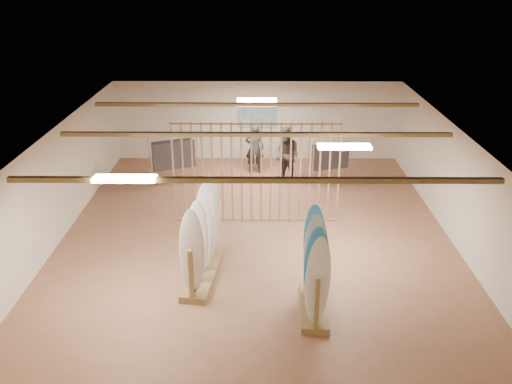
{
  "coord_description": "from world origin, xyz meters",
  "views": [
    {
      "loc": [
        0.09,
        -12.63,
        6.55
      ],
      "look_at": [
        0.0,
        0.0,
        1.2
      ],
      "focal_mm": 38.0,
      "sensor_mm": 36.0,
      "label": 1
    }
  ],
  "objects_px": {
    "shopper_a": "(255,145)",
    "shopper_b": "(287,152)",
    "rack_left": "(203,249)",
    "clothing_rack_b": "(330,156)",
    "clothing_rack_a": "(173,154)",
    "rack_right": "(315,281)"
  },
  "relations": [
    {
      "from": "rack_left",
      "to": "clothing_rack_a",
      "type": "xyz_separation_m",
      "value": [
        -1.47,
        5.58,
        0.29
      ]
    },
    {
      "from": "rack_left",
      "to": "shopper_b",
      "type": "relative_size",
      "value": 1.09
    },
    {
      "from": "shopper_b",
      "to": "clothing_rack_a",
      "type": "bearing_deg",
      "value": -133.84
    },
    {
      "from": "rack_right",
      "to": "shopper_a",
      "type": "bearing_deg",
      "value": 102.46
    },
    {
      "from": "shopper_a",
      "to": "rack_right",
      "type": "bearing_deg",
      "value": 99.96
    },
    {
      "from": "rack_right",
      "to": "clothing_rack_a",
      "type": "relative_size",
      "value": 1.29
    },
    {
      "from": "shopper_a",
      "to": "shopper_b",
      "type": "relative_size",
      "value": 0.94
    },
    {
      "from": "rack_right",
      "to": "rack_left",
      "type": "bearing_deg",
      "value": 155.72
    },
    {
      "from": "shopper_a",
      "to": "shopper_b",
      "type": "xyz_separation_m",
      "value": [
        1.04,
        -0.85,
        0.06
      ]
    },
    {
      "from": "rack_left",
      "to": "clothing_rack_b",
      "type": "relative_size",
      "value": 1.65
    },
    {
      "from": "shopper_b",
      "to": "rack_left",
      "type": "bearing_deg",
      "value": -67.58
    },
    {
      "from": "clothing_rack_a",
      "to": "shopper_a",
      "type": "relative_size",
      "value": 0.79
    },
    {
      "from": "rack_left",
      "to": "clothing_rack_a",
      "type": "height_order",
      "value": "rack_left"
    },
    {
      "from": "shopper_b",
      "to": "rack_right",
      "type": "bearing_deg",
      "value": -45.39
    },
    {
      "from": "clothing_rack_b",
      "to": "shopper_a",
      "type": "distance_m",
      "value": 2.56
    },
    {
      "from": "clothing_rack_a",
      "to": "rack_right",
      "type": "bearing_deg",
      "value": -83.82
    },
    {
      "from": "clothing_rack_a",
      "to": "clothing_rack_b",
      "type": "distance_m",
      "value": 4.97
    },
    {
      "from": "clothing_rack_a",
      "to": "shopper_a",
      "type": "xyz_separation_m",
      "value": [
        2.56,
        1.08,
        -0.03
      ]
    },
    {
      "from": "rack_right",
      "to": "shopper_a",
      "type": "xyz_separation_m",
      "value": [
        -1.29,
        7.9,
        0.3
      ]
    },
    {
      "from": "clothing_rack_b",
      "to": "rack_right",
      "type": "bearing_deg",
      "value": -115.59
    },
    {
      "from": "rack_right",
      "to": "clothing_rack_b",
      "type": "height_order",
      "value": "rack_right"
    },
    {
      "from": "clothing_rack_b",
      "to": "clothing_rack_a",
      "type": "bearing_deg",
      "value": 165.59
    }
  ]
}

